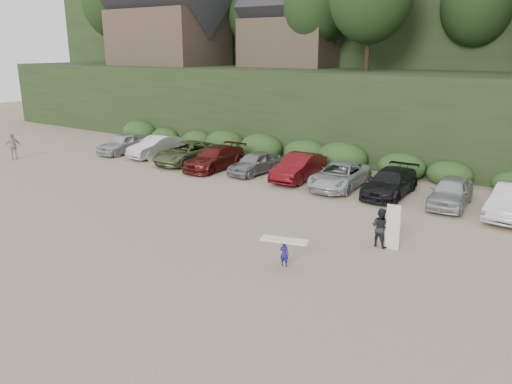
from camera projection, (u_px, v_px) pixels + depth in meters
The scene contains 6 objects.
ground at pixel (245, 246), 19.98m from camera, with size 120.00×120.00×0.00m, color tan.
hillside_backdrop at pixel (472, 6), 45.42m from camera, with size 90.00×41.50×28.00m.
parked_cars at pixel (349, 177), 27.78m from camera, with size 36.95×6.19×1.65m.
distant_walker at pixel (13, 146), 35.30m from camera, with size 1.07×0.45×1.83m, color #B3A997.
child_surfer at pixel (284, 248), 18.02m from camera, with size 1.79×0.95×1.03m.
adult_surfer at pixel (381, 227), 19.76m from camera, with size 1.27×0.74×1.89m.
Camera 1 is at (10.87, -15.06, 7.69)m, focal length 35.00 mm.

